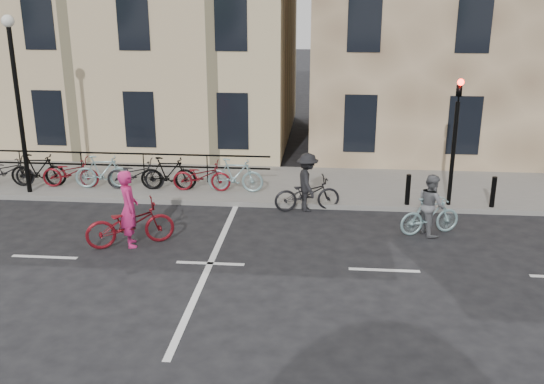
# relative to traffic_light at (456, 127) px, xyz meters

# --- Properties ---
(ground) EXTENTS (120.00, 120.00, 0.00)m
(ground) POSITION_rel_traffic_light_xyz_m (-6.20, -4.34, -2.45)
(ground) COLOR black
(ground) RESTS_ON ground
(sidewalk) EXTENTS (46.00, 4.00, 0.15)m
(sidewalk) POSITION_rel_traffic_light_xyz_m (-10.20, 1.66, -2.38)
(sidewalk) COLOR slate
(sidewalk) RESTS_ON ground
(building_west) EXTENTS (20.00, 10.00, 10.00)m
(building_west) POSITION_rel_traffic_light_xyz_m (-15.20, 8.66, 2.70)
(building_west) COLOR #C6B585
(building_west) RESTS_ON sidewalk
(traffic_light) EXTENTS (0.18, 0.30, 3.90)m
(traffic_light) POSITION_rel_traffic_light_xyz_m (0.00, 0.00, 0.00)
(traffic_light) COLOR black
(traffic_light) RESTS_ON sidewalk
(lamp_post) EXTENTS (0.36, 0.36, 5.28)m
(lamp_post) POSITION_rel_traffic_light_xyz_m (-12.70, 0.06, 1.04)
(lamp_post) COLOR black
(lamp_post) RESTS_ON sidewalk
(bollard_east) EXTENTS (0.14, 0.14, 0.90)m
(bollard_east) POSITION_rel_traffic_light_xyz_m (-1.20, -0.09, -1.85)
(bollard_east) COLOR black
(bollard_east) RESTS_ON sidewalk
(bollard_west) EXTENTS (0.14, 0.14, 0.90)m
(bollard_west) POSITION_rel_traffic_light_xyz_m (1.20, -0.09, -1.85)
(bollard_west) COLOR black
(bollard_west) RESTS_ON sidewalk
(parked_bikes) EXTENTS (9.35, 1.23, 1.05)m
(parked_bikes) POSITION_rel_traffic_light_xyz_m (-10.07, 0.70, -1.81)
(parked_bikes) COLOR black
(parked_bikes) RESTS_ON sidewalk
(cyclist_pink) EXTENTS (2.28, 1.60, 1.93)m
(cyclist_pink) POSITION_rel_traffic_light_xyz_m (-8.36, -3.42, -1.78)
(cyclist_pink) COLOR maroon
(cyclist_pink) RESTS_ON ground
(cyclist_grey) EXTENTS (1.73, 1.01, 1.61)m
(cyclist_grey) POSITION_rel_traffic_light_xyz_m (-0.86, -1.98, -1.80)
(cyclist_grey) COLOR #7FA2A6
(cyclist_grey) RESTS_ON ground
(cyclist_dark) EXTENTS (2.01, 1.22, 1.70)m
(cyclist_dark) POSITION_rel_traffic_light_xyz_m (-4.10, -0.44, -1.78)
(cyclist_dark) COLOR black
(cyclist_dark) RESTS_ON ground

